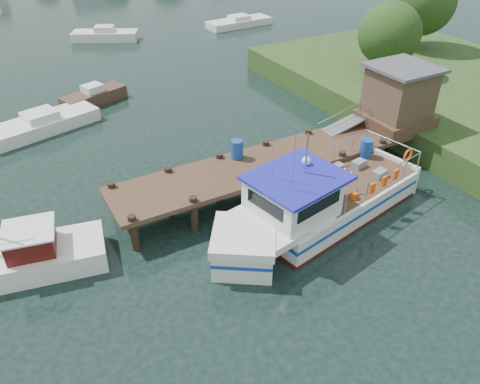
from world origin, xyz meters
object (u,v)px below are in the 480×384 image
dock (359,119)px  moored_b (105,35)px  lobster_boat (314,205)px  moored_a (42,124)px  work_boat (12,260)px  moored_rowboat (94,96)px  moored_c (239,22)px

dock → moored_b: size_ratio=2.79×
lobster_boat → moored_a: lobster_boat is taller
dock → lobster_boat: lobster_boat is taller
lobster_boat → moored_b: lobster_boat is taller
dock → moored_a: 17.49m
work_boat → moored_b: 30.30m
moored_rowboat → moored_c: (17.60, 12.28, -0.07)m
dock → moored_b: dock is taller
moored_a → moored_c: bearing=39.4°
moored_b → moored_c: bearing=-13.9°
dock → moored_c: size_ratio=2.51×
work_boat → moored_a: (3.05, 11.71, -0.16)m
work_boat → moored_b: (11.37, 28.08, -0.12)m
lobster_boat → moored_b: bearing=78.6°
work_boat → moored_c: size_ratio=1.07×
work_boat → moored_a: work_boat is taller
lobster_boat → moored_rowboat: size_ratio=2.48×
lobster_boat → moored_rowboat: lobster_boat is taller
moored_b → moored_rowboat: bearing=-115.8°
work_boat → moored_c: work_boat is taller
moored_c → lobster_boat: bearing=-106.9°
moored_rowboat → moored_b: (4.68, 13.82, 0.02)m
work_boat → dock: bearing=12.8°
work_boat → moored_c: bearing=59.0°
moored_b → moored_c: moored_b is taller
dock → moored_rowboat: bearing=124.6°
lobster_boat → moored_b: (0.23, 31.05, -0.48)m
moored_a → dock: bearing=-36.1°
moored_a → moored_b: size_ratio=1.11×
lobster_boat → work_boat: bearing=154.1°
moored_c → moored_a: bearing=-138.0°
moored_b → moored_c: size_ratio=0.90×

